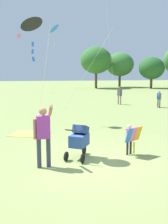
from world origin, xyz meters
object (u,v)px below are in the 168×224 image
Objects in this scene: child_with_butterfly_kite at (130,137)px; person_kid_running at (120,94)px; stroller at (79,139)px; person_couple_left at (159,98)px; kite_adult_black at (32,25)px; kite_orange_delta at (55,30)px; person_adult_flyer at (43,132)px; picnic_blanket at (30,134)px.

person_kid_running is at bearing 74.74° from child_with_butterfly_kite.
stroller is 0.78× the size of person_kid_running.
kite_adult_black is at bearing -132.06° from person_couple_left.
person_kid_running is (5.30, 6.76, -3.70)m from kite_orange_delta.
person_adult_flyer is 4.13m from picnic_blanket.
picnic_blanket is at bearing 95.31° from kite_adult_black.
kite_adult_black is (-0.26, 1.28, 2.97)m from person_adult_flyer.
stroller is at bearing -86.19° from kite_orange_delta.
stroller reaches higher than picnic_blanket.
person_couple_left is (7.59, 4.67, -3.82)m from kite_orange_delta.
person_adult_flyer is 14.20m from person_kid_running.
child_with_butterfly_kite is 0.64× the size of picnic_blanket.
stroller is at bearing -64.58° from picnic_blanket.
stroller is at bearing -112.00° from person_kid_running.
stroller is at bearing -178.34° from child_with_butterfly_kite.
person_kid_running is (3.32, 12.18, 0.23)m from child_with_butterfly_kite.
picnic_blanket is (-1.23, -2.12, -4.52)m from kite_orange_delta.
person_couple_left is at bearing -42.45° from person_kid_running.
kite_orange_delta is at bearing 110.09° from child_with_butterfly_kite.
kite_adult_black is (-1.34, 0.64, 3.37)m from stroller.
person_adult_flyer is (-2.70, -0.68, 0.42)m from child_with_butterfly_kite.
child_with_butterfly_kite is at bearing 1.66° from stroller.
stroller is 0.91× the size of person_couple_left.
person_kid_running is (6.02, 12.86, -0.18)m from person_adult_flyer.
kite_orange_delta is at bearing 59.90° from picnic_blanket.
kite_adult_black is 13.55m from person_kid_running.
kite_orange_delta is 9.70m from person_couple_left.
person_couple_left reaches higher than picnic_blanket.
person_couple_left is at bearing 54.51° from stroller.
kite_orange_delta is at bearing -148.38° from person_couple_left.
child_with_butterfly_kite is 6.98m from kite_orange_delta.
picnic_blanket is at bearing -142.40° from person_couple_left.
stroller is at bearing 30.25° from person_adult_flyer.
kite_adult_black is 0.88× the size of kite_orange_delta.
person_couple_left is 3.10m from person_kid_running.
kite_orange_delta reaches higher than child_with_butterfly_kite.
person_adult_flyer is 0.36× the size of kite_orange_delta.
person_adult_flyer reaches higher than person_couple_left.
person_kid_running reaches higher than person_couple_left.
person_adult_flyer is at bearing -149.75° from stroller.
kite_adult_black is at bearing 154.30° from stroller.
person_adult_flyer reaches higher than person_kid_running.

